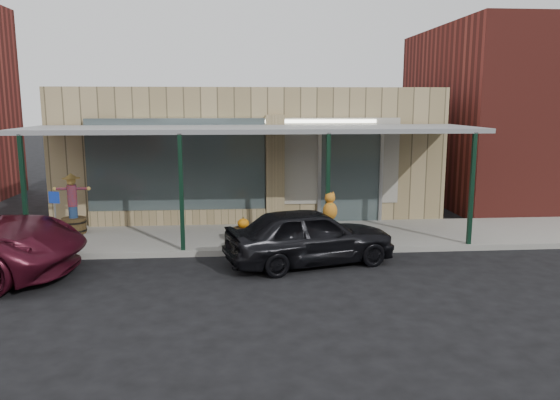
{
  "coord_description": "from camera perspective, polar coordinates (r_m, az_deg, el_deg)",
  "views": [
    {
      "loc": [
        -0.47,
        -11.08,
        3.74
      ],
      "look_at": [
        0.65,
        2.6,
        1.29
      ],
      "focal_mm": 35.0,
      "sensor_mm": 36.0,
      "label": 1
    }
  ],
  "objects": [
    {
      "name": "storefront",
      "position": [
        19.32,
        -3.27,
        5.21
      ],
      "size": [
        12.0,
        6.25,
        4.2
      ],
      "color": "tan",
      "rests_on": "ground"
    },
    {
      "name": "parked_sedan",
      "position": [
        12.79,
        3.17,
        -3.74
      ],
      "size": [
        4.26,
        2.6,
        1.58
      ],
      "rotation": [
        0.0,
        0.0,
        1.84
      ],
      "color": "black",
      "rests_on": "ground"
    },
    {
      "name": "handicap_sign",
      "position": [
        14.76,
        -22.45,
        -1.12
      ],
      "size": [
        0.28,
        0.11,
        1.41
      ],
      "rotation": [
        0.0,
        0.0,
        -0.31
      ],
      "color": "gray",
      "rests_on": "sidewalk"
    },
    {
      "name": "sidewalk",
      "position": [
        15.14,
        -2.75,
        -3.9
      ],
      "size": [
        40.0,
        3.2,
        0.15
      ],
      "primitive_type": "cube",
      "color": "gray",
      "rests_on": "ground"
    },
    {
      "name": "block_buildings_near",
      "position": [
        20.44,
        2.34,
        10.18
      ],
      "size": [
        61.0,
        8.0,
        8.0
      ],
      "color": "maroon",
      "rests_on": "ground"
    },
    {
      "name": "awning",
      "position": [
        14.67,
        -2.84,
        7.25
      ],
      "size": [
        12.0,
        3.0,
        3.04
      ],
      "color": "gray",
      "rests_on": "ground"
    },
    {
      "name": "ground",
      "position": [
        11.71,
        -2.14,
        -8.52
      ],
      "size": [
        120.0,
        120.0,
        0.0
      ],
      "primitive_type": "plane",
      "color": "black",
      "rests_on": "ground"
    },
    {
      "name": "barrel_pumpkin",
      "position": [
        14.3,
        -3.85,
        -3.47
      ],
      "size": [
        0.65,
        0.65,
        0.67
      ],
      "rotation": [
        0.0,
        0.0,
        -0.17
      ],
      "color": "#45341B",
      "rests_on": "sidewalk"
    },
    {
      "name": "barrel_scarecrow",
      "position": [
        16.22,
        -20.79,
        -1.28
      ],
      "size": [
        0.99,
        0.84,
        1.69
      ],
      "rotation": [
        0.0,
        0.0,
        0.36
      ],
      "color": "#45341B",
      "rests_on": "sidewalk"
    }
  ]
}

